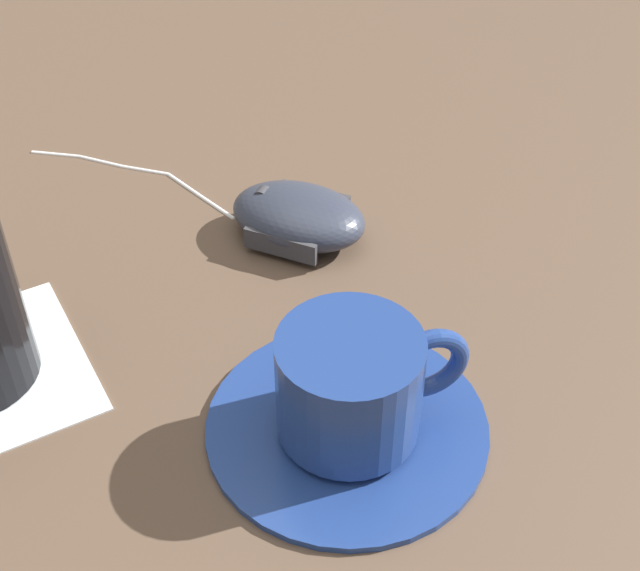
{
  "coord_description": "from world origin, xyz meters",
  "views": [
    {
      "loc": [
        -0.3,
        -0.26,
        0.39
      ],
      "look_at": [
        0.04,
        -0.03,
        0.03
      ],
      "focal_mm": 50.0,
      "sensor_mm": 36.0,
      "label": 1
    }
  ],
  "objects": [
    {
      "name": "ground_plane",
      "position": [
        0.0,
        0.0,
        0.0
      ],
      "size": [
        3.0,
        3.0,
        0.0
      ],
      "primitive_type": "plane",
      "color": "brown"
    },
    {
      "name": "saucer",
      "position": [
        -0.02,
        -0.09,
        0.0
      ],
      "size": [
        0.16,
        0.16,
        0.01
      ],
      "primitive_type": "cylinder",
      "color": "navy",
      "rests_on": "ground"
    },
    {
      "name": "coffee_cup",
      "position": [
        -0.02,
        -0.1,
        0.04
      ],
      "size": [
        0.09,
        0.09,
        0.06
      ],
      "color": "navy",
      "rests_on": "saucer"
    },
    {
      "name": "computer_mouse",
      "position": [
        0.1,
        0.03,
        0.02
      ],
      "size": [
        0.08,
        0.11,
        0.03
      ],
      "color": "#2D3342",
      "rests_on": "ground"
    },
    {
      "name": "mouse_cable",
      "position": [
        0.1,
        0.18,
        0.0
      ],
      "size": [
        0.04,
        0.19,
        0.0
      ],
      "color": "white",
      "rests_on": "ground"
    }
  ]
}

